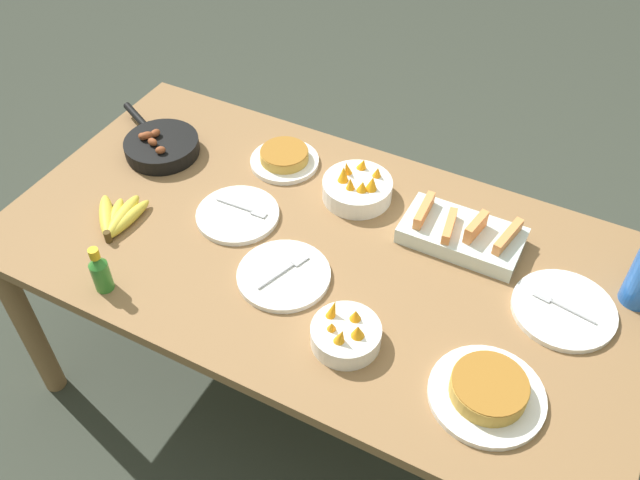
{
  "coord_description": "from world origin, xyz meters",
  "views": [
    {
      "loc": [
        0.6,
        -1.15,
        2.07
      ],
      "look_at": [
        0.0,
        0.0,
        0.75
      ],
      "focal_mm": 38.0,
      "sensor_mm": 36.0,
      "label": 1
    }
  ],
  "objects_px": {
    "empty_plate_near_front": "(284,275)",
    "hot_sauce_bottle": "(100,272)",
    "melon_tray": "(462,234)",
    "fruit_bowl_mango": "(346,334)",
    "frittata_plate_center": "(488,391)",
    "empty_plate_far_left": "(238,214)",
    "frittata_plate_side": "(284,158)",
    "fruit_bowl_citrus": "(357,188)",
    "skillet": "(161,146)",
    "empty_plate_far_right": "(564,310)",
    "banana_bunch": "(117,218)"
  },
  "relations": [
    {
      "from": "empty_plate_far_left",
      "to": "empty_plate_far_right",
      "type": "height_order",
      "value": "same"
    },
    {
      "from": "banana_bunch",
      "to": "skillet",
      "type": "distance_m",
      "value": 0.33
    },
    {
      "from": "fruit_bowl_mango",
      "to": "empty_plate_near_front",
      "type": "bearing_deg",
      "value": 154.6
    },
    {
      "from": "frittata_plate_side",
      "to": "empty_plate_near_front",
      "type": "height_order",
      "value": "frittata_plate_side"
    },
    {
      "from": "empty_plate_far_right",
      "to": "hot_sauce_bottle",
      "type": "distance_m",
      "value": 1.18
    },
    {
      "from": "frittata_plate_center",
      "to": "empty_plate_far_left",
      "type": "relative_size",
      "value": 1.11
    },
    {
      "from": "skillet",
      "to": "empty_plate_far_right",
      "type": "xyz_separation_m",
      "value": [
        1.3,
        -0.06,
        -0.02
      ]
    },
    {
      "from": "melon_tray",
      "to": "fruit_bowl_citrus",
      "type": "relative_size",
      "value": 1.6
    },
    {
      "from": "melon_tray",
      "to": "frittata_plate_side",
      "type": "bearing_deg",
      "value": 172.99
    },
    {
      "from": "empty_plate_near_front",
      "to": "hot_sauce_bottle",
      "type": "distance_m",
      "value": 0.47
    },
    {
      "from": "frittata_plate_side",
      "to": "empty_plate_near_front",
      "type": "bearing_deg",
      "value": -60.61
    },
    {
      "from": "skillet",
      "to": "frittata_plate_side",
      "type": "relative_size",
      "value": 1.66
    },
    {
      "from": "banana_bunch",
      "to": "fruit_bowl_mango",
      "type": "height_order",
      "value": "fruit_bowl_mango"
    },
    {
      "from": "hot_sauce_bottle",
      "to": "empty_plate_far_right",
      "type": "bearing_deg",
      "value": 23.62
    },
    {
      "from": "banana_bunch",
      "to": "frittata_plate_center",
      "type": "height_order",
      "value": "frittata_plate_center"
    },
    {
      "from": "skillet",
      "to": "fruit_bowl_mango",
      "type": "xyz_separation_m",
      "value": [
        0.85,
        -0.4,
        0.0
      ]
    },
    {
      "from": "empty_plate_near_front",
      "to": "empty_plate_far_right",
      "type": "bearing_deg",
      "value": 18.28
    },
    {
      "from": "empty_plate_far_left",
      "to": "fruit_bowl_mango",
      "type": "relative_size",
      "value": 1.4
    },
    {
      "from": "empty_plate_near_front",
      "to": "empty_plate_far_left",
      "type": "xyz_separation_m",
      "value": [
        -0.23,
        0.15,
        0.0
      ]
    },
    {
      "from": "banana_bunch",
      "to": "empty_plate_far_right",
      "type": "bearing_deg",
      "value": 12.31
    },
    {
      "from": "frittata_plate_side",
      "to": "hot_sauce_bottle",
      "type": "relative_size",
      "value": 1.51
    },
    {
      "from": "frittata_plate_center",
      "to": "empty_plate_far_left",
      "type": "distance_m",
      "value": 0.86
    },
    {
      "from": "frittata_plate_side",
      "to": "fruit_bowl_mango",
      "type": "bearing_deg",
      "value": -48.29
    },
    {
      "from": "skillet",
      "to": "fruit_bowl_citrus",
      "type": "bearing_deg",
      "value": -144.53
    },
    {
      "from": "empty_plate_far_left",
      "to": "frittata_plate_center",
      "type": "bearing_deg",
      "value": -16.79
    },
    {
      "from": "fruit_bowl_citrus",
      "to": "hot_sauce_bottle",
      "type": "bearing_deg",
      "value": -124.54
    },
    {
      "from": "frittata_plate_side",
      "to": "fruit_bowl_citrus",
      "type": "bearing_deg",
      "value": -7.85
    },
    {
      "from": "banana_bunch",
      "to": "empty_plate_near_front",
      "type": "bearing_deg",
      "value": 4.11
    },
    {
      "from": "hot_sauce_bottle",
      "to": "frittata_plate_side",
      "type": "bearing_deg",
      "value": 76.25
    },
    {
      "from": "banana_bunch",
      "to": "frittata_plate_side",
      "type": "distance_m",
      "value": 0.54
    },
    {
      "from": "skillet",
      "to": "empty_plate_near_front",
      "type": "distance_m",
      "value": 0.67
    },
    {
      "from": "frittata_plate_center",
      "to": "frittata_plate_side",
      "type": "height_order",
      "value": "frittata_plate_center"
    },
    {
      "from": "hot_sauce_bottle",
      "to": "empty_plate_near_front",
      "type": "bearing_deg",
      "value": 31.87
    },
    {
      "from": "melon_tray",
      "to": "empty_plate_far_left",
      "type": "distance_m",
      "value": 0.64
    },
    {
      "from": "frittata_plate_side",
      "to": "hot_sauce_bottle",
      "type": "xyz_separation_m",
      "value": [
        -0.16,
        -0.66,
        0.04
      ]
    },
    {
      "from": "skillet",
      "to": "frittata_plate_side",
      "type": "xyz_separation_m",
      "value": [
        0.38,
        0.13,
        -0.01
      ]
    },
    {
      "from": "banana_bunch",
      "to": "frittata_plate_side",
      "type": "relative_size",
      "value": 0.91
    },
    {
      "from": "frittata_plate_center",
      "to": "empty_plate_far_left",
      "type": "xyz_separation_m",
      "value": [
        -0.82,
        0.25,
        -0.02
      ]
    },
    {
      "from": "empty_plate_far_left",
      "to": "fruit_bowl_mango",
      "type": "height_order",
      "value": "fruit_bowl_mango"
    },
    {
      "from": "melon_tray",
      "to": "fruit_bowl_mango",
      "type": "height_order",
      "value": "same"
    },
    {
      "from": "banana_bunch",
      "to": "frittata_plate_side",
      "type": "bearing_deg",
      "value": 57.41
    },
    {
      "from": "empty_plate_near_front",
      "to": "fruit_bowl_citrus",
      "type": "relative_size",
      "value": 1.21
    },
    {
      "from": "frittata_plate_side",
      "to": "hot_sauce_bottle",
      "type": "bearing_deg",
      "value": -103.75
    },
    {
      "from": "melon_tray",
      "to": "hot_sauce_bottle",
      "type": "xyz_separation_m",
      "value": [
        -0.77,
        -0.59,
        0.03
      ]
    },
    {
      "from": "skillet",
      "to": "empty_plate_near_front",
      "type": "height_order",
      "value": "skillet"
    },
    {
      "from": "frittata_plate_side",
      "to": "fruit_bowl_mango",
      "type": "height_order",
      "value": "fruit_bowl_mango"
    },
    {
      "from": "empty_plate_far_left",
      "to": "fruit_bowl_citrus",
      "type": "bearing_deg",
      "value": 41.22
    },
    {
      "from": "skillet",
      "to": "hot_sauce_bottle",
      "type": "height_order",
      "value": "hot_sauce_bottle"
    },
    {
      "from": "frittata_plate_side",
      "to": "hot_sauce_bottle",
      "type": "distance_m",
      "value": 0.69
    },
    {
      "from": "frittata_plate_side",
      "to": "empty_plate_far_right",
      "type": "xyz_separation_m",
      "value": [
        0.92,
        -0.19,
        -0.01
      ]
    }
  ]
}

